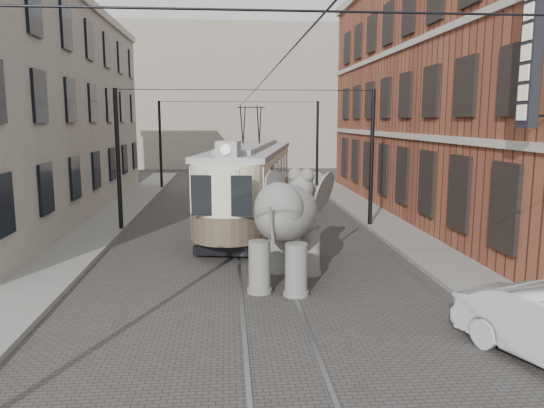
{
  "coord_description": "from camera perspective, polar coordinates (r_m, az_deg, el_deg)",
  "views": [
    {
      "loc": [
        -1.03,
        -16.34,
        4.69
      ],
      "look_at": [
        0.33,
        -0.2,
        2.1
      ],
      "focal_mm": 34.63,
      "sensor_mm": 36.0,
      "label": 1
    }
  ],
  "objects": [
    {
      "name": "tram_rails",
      "position": [
        17.03,
        -1.17,
        -6.86
      ],
      "size": [
        1.54,
        80.0,
        0.02
      ],
      "primitive_type": null,
      "color": "slate",
      "rests_on": "ground"
    },
    {
      "name": "sidewalk_right",
      "position": [
        18.38,
        17.95,
        -5.91
      ],
      "size": [
        2.0,
        60.0,
        0.15
      ],
      "primitive_type": "cube",
      "color": "slate",
      "rests_on": "ground"
    },
    {
      "name": "ground",
      "position": [
        17.03,
        -1.17,
        -6.9
      ],
      "size": [
        120.0,
        120.0,
        0.0
      ],
      "primitive_type": "plane",
      "color": "#3C3937"
    },
    {
      "name": "brick_building",
      "position": [
        28.08,
        20.97,
        11.17
      ],
      "size": [
        8.0,
        26.0,
        12.0
      ],
      "primitive_type": "cube",
      "color": "brown",
      "rests_on": "ground"
    },
    {
      "name": "stucco_building",
      "position": [
        28.17,
        -25.87,
        8.82
      ],
      "size": [
        7.0,
        24.0,
        10.0
      ],
      "primitive_type": "cube",
      "color": "gray",
      "rests_on": "ground"
    },
    {
      "name": "tram",
      "position": [
        24.11,
        -2.26,
        4.24
      ],
      "size": [
        5.09,
        13.68,
        5.32
      ],
      "primitive_type": null,
      "rotation": [
        0.0,
        0.0,
        -0.18
      ],
      "color": "beige",
      "rests_on": "ground"
    },
    {
      "name": "elephant",
      "position": [
        15.07,
        1.58,
        -2.73
      ],
      "size": [
        4.48,
        5.9,
        3.21
      ],
      "primitive_type": null,
      "rotation": [
        0.0,
        0.0,
        -0.34
      ],
      "color": "slate",
      "rests_on": "ground"
    },
    {
      "name": "catenary",
      "position": [
        21.43,
        -2.59,
        4.55
      ],
      "size": [
        11.0,
        30.2,
        6.0
      ],
      "primitive_type": null,
      "color": "black",
      "rests_on": "ground"
    },
    {
      "name": "sidewalk_left",
      "position": [
        17.84,
        -22.64,
        -6.62
      ],
      "size": [
        2.0,
        60.0,
        0.15
      ],
      "primitive_type": "cube",
      "color": "slate",
      "rests_on": "ground"
    },
    {
      "name": "distant_block",
      "position": [
        56.4,
        -3.84,
        11.4
      ],
      "size": [
        28.0,
        10.0,
        14.0
      ],
      "primitive_type": "cube",
      "color": "gray",
      "rests_on": "ground"
    }
  ]
}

